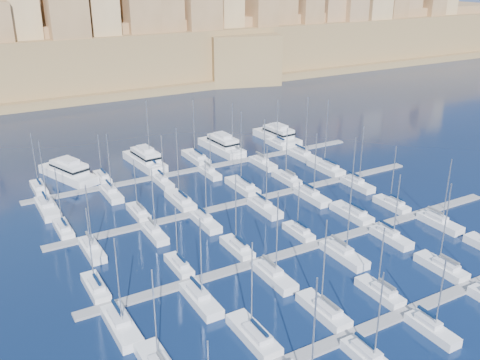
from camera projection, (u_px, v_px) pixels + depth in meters
ground at (279, 219)px, 102.59m from camera, size 600.00×600.00×0.00m
pontoon_near at (413, 310)px, 75.14m from camera, size 84.00×2.00×0.40m
pontoon_mid_near at (317, 244)px, 92.85m from camera, size 84.00×2.00×0.40m
pontoon_mid_far at (252, 200)px, 110.57m from camera, size 84.00×2.00×0.40m
pontoon_far at (205, 168)px, 128.29m from camera, size 84.00×2.00×0.40m
sailboat_1 at (254, 335)px, 69.02m from camera, size 2.93×9.76×14.33m
sailboat_2 at (324, 310)px, 74.05m from camera, size 2.80×9.33×14.70m
sailboat_3 at (380, 292)px, 78.28m from camera, size 2.48×8.27×11.28m
sailboat_4 at (442, 267)px, 84.80m from camera, size 2.71×9.03×15.11m
sailboat_8 at (370, 359)px, 64.78m from camera, size 2.59×8.63×13.54m
sailboat_9 at (431, 329)px, 70.28m from camera, size 2.32×7.74×11.74m
sailboat_12 at (96, 287)px, 79.36m from camera, size 2.45×8.17×13.80m
sailboat_13 at (179, 266)px, 85.22m from camera, size 2.22×7.39×10.98m
sailboat_14 at (237, 248)px, 90.60m from camera, size 2.46×8.21×14.14m
sailboat_15 at (299, 232)px, 96.05m from camera, size 2.21×7.36×10.64m
sailboat_16 at (352, 213)px, 103.23m from camera, size 2.95×9.85×16.17m
sailboat_17 at (392, 204)px, 107.14m from camera, size 2.48×8.26×13.15m
sailboat_18 at (121, 326)px, 70.86m from camera, size 2.94×9.78×14.41m
sailboat_19 at (201, 299)px, 76.52m from camera, size 2.79×9.30×14.17m
sailboat_20 at (274, 276)px, 82.33m from camera, size 2.79×9.29×15.32m
sailboat_21 at (344, 254)px, 88.53m from camera, size 2.90×9.66×14.77m
sailboat_22 at (391, 237)px, 94.20m from camera, size 2.54×8.48×13.05m
sailboat_23 at (439, 222)px, 99.55m from camera, size 2.72×9.05×13.73m
sailboat_24 at (64, 229)px, 97.09m from camera, size 2.36×7.88×12.82m
sailboat_25 at (138, 212)px, 103.76m from camera, size 2.40×8.01×11.67m
sailboat_26 at (181, 201)px, 108.82m from camera, size 2.98×9.94×16.29m
sailboat_27 at (243, 186)px, 115.88m from camera, size 3.14×10.47×17.56m
sailboat_28 at (287, 179)px, 120.30m from camera, size 2.59×8.64×12.68m
sailboat_29 at (326, 168)px, 126.66m from camera, size 3.24×10.80×17.34m
sailboat_30 at (92, 249)px, 90.06m from camera, size 2.63×8.75×12.99m
sailboat_31 at (154, 233)px, 95.59m from camera, size 2.41×8.05×13.52m
sailboat_32 at (205, 222)px, 99.94m from camera, size 2.62×8.74×13.42m
sailboat_33 at (264, 208)px, 105.69m from camera, size 2.80×9.32×14.03m
sailboat_34 at (312, 196)px, 111.01m from camera, size 2.83×9.43×14.78m
sailboat_35 at (357, 184)px, 117.16m from camera, size 2.61×8.71×14.28m
sailboat_36 at (39, 188)px, 114.98m from camera, size 2.54×8.45×13.27m
sailboat_37 at (103, 177)px, 121.01m from camera, size 2.28×7.60×10.98m
sailboat_38 at (151, 166)px, 127.45m from camera, size 2.94×9.78×16.90m
sailboat_39 at (196, 158)px, 133.43m from camera, size 3.23×10.77×15.58m
sailboat_40 at (234, 152)px, 137.44m from camera, size 2.66×8.88×13.74m
sailboat_41 at (278, 144)px, 143.67m from camera, size 2.59×8.64×13.07m
sailboat_42 at (48, 208)px, 105.56m from camera, size 3.23×10.78×15.09m
sailboat_43 at (111, 193)px, 112.37m from camera, size 2.70×8.99×14.18m
sailboat_44 at (163, 182)px, 118.41m from camera, size 2.31×7.69×11.87m
sailboat_45 at (210, 173)px, 123.76m from camera, size 2.33×7.76×10.73m
sailboat_46 at (263, 163)px, 129.78m from camera, size 2.71×9.02×12.16m
sailboat_47 at (304, 156)px, 134.54m from camera, size 3.19×10.64×16.29m
motor_yacht_a at (69, 171)px, 121.65m from camera, size 10.37×17.52×5.25m
motor_yacht_b at (145, 159)px, 129.58m from camera, size 6.09×15.99×5.25m
motor_yacht_c at (222, 145)px, 139.77m from camera, size 6.06×16.70×5.25m
motor_yacht_d at (278, 135)px, 147.90m from camera, size 5.95×16.74×5.25m
fortified_city at (72, 46)px, 222.09m from camera, size 460.00×108.95×59.52m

